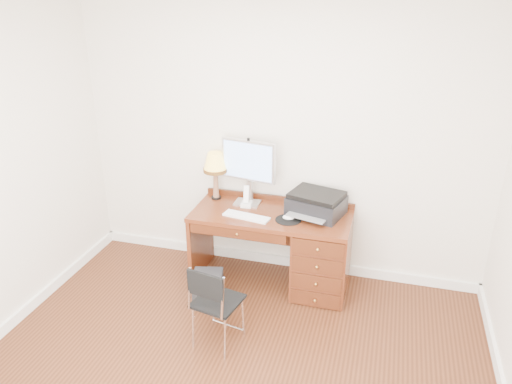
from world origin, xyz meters
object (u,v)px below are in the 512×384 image
(phone, at_px, (246,200))
(chair, at_px, (215,299))
(monitor, at_px, (248,164))
(printer, at_px, (316,204))
(equipment_box, at_px, (208,289))
(desk, at_px, (304,249))
(leg_lamp, at_px, (215,165))

(phone, bearing_deg, chair, -91.22)
(monitor, bearing_deg, chair, -75.42)
(printer, relative_size, equipment_box, 1.84)
(desk, relative_size, leg_lamp, 3.10)
(leg_lamp, relative_size, equipment_box, 1.57)
(desk, relative_size, monitor, 2.35)
(monitor, relative_size, phone, 3.01)
(monitor, bearing_deg, printer, 3.98)
(leg_lamp, relative_size, chair, 0.65)
(desk, distance_m, monitor, 0.97)
(monitor, height_order, equipment_box, monitor)
(monitor, distance_m, printer, 0.75)
(phone, xyz_separation_m, equipment_box, (-0.20, -0.60, -0.66))
(desk, relative_size, chair, 2.01)
(printer, xyz_separation_m, phone, (-0.68, -0.02, -0.04))
(monitor, distance_m, phone, 0.35)
(desk, bearing_deg, leg_lamp, 168.75)
(phone, distance_m, chair, 1.19)
(monitor, distance_m, equipment_box, 1.23)
(printer, height_order, phone, printer)
(desk, distance_m, equipment_box, 0.98)
(chair, distance_m, equipment_box, 0.67)
(printer, distance_m, leg_lamp, 1.06)
(phone, xyz_separation_m, chair, (0.08, -1.13, -0.36))
(chair, relative_size, equipment_box, 2.43)
(printer, bearing_deg, phone, -163.43)
(desk, xyz_separation_m, monitor, (-0.61, 0.18, 0.74))
(desk, distance_m, phone, 0.72)
(phone, bearing_deg, monitor, 91.94)
(desk, bearing_deg, chair, -116.41)
(monitor, relative_size, equipment_box, 2.07)
(desk, height_order, monitor, monitor)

